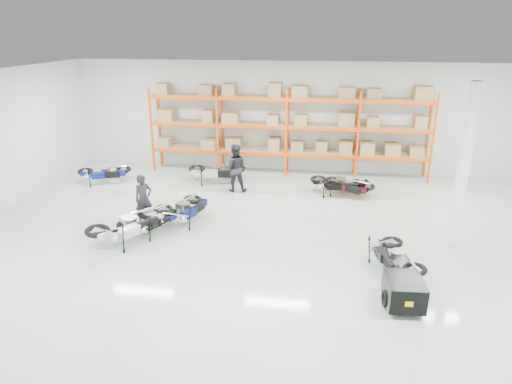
% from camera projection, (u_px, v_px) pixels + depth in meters
% --- Properties ---
extents(room, '(18.00, 18.00, 18.00)m').
position_uv_depth(room, '(267.00, 165.00, 12.35)').
color(room, '#B5CAB7').
rests_on(room, ground).
extents(pallet_rack, '(11.28, 0.98, 3.62)m').
position_uv_depth(pallet_rack, '(287.00, 119.00, 18.34)').
color(pallet_rack, '#F04A0C').
rests_on(pallet_rack, ground).
extents(structural_column, '(0.25, 0.25, 4.50)m').
position_uv_depth(structural_column, '(463.00, 168.00, 12.07)').
color(structural_column, white).
rests_on(structural_column, ground).
extents(moto_blue_centre, '(1.39, 1.98, 1.16)m').
position_uv_depth(moto_blue_centre, '(185.00, 206.00, 14.13)').
color(moto_blue_centre, '#081355').
rests_on(moto_blue_centre, ground).
extents(moto_silver_left, '(1.95, 2.24, 1.31)m').
position_uv_depth(moto_silver_left, '(129.00, 221.00, 12.85)').
color(moto_silver_left, silver).
rests_on(moto_silver_left, ground).
extents(moto_black_far_left, '(1.54, 1.93, 1.12)m').
position_uv_depth(moto_black_far_left, '(151.00, 215.00, 13.43)').
color(moto_black_far_left, black).
rests_on(moto_black_far_left, ground).
extents(moto_touring_right, '(1.24, 1.87, 1.11)m').
position_uv_depth(moto_touring_right, '(395.00, 252.00, 11.25)').
color(moto_touring_right, black).
rests_on(moto_touring_right, ground).
extents(trailer, '(0.86, 1.64, 0.68)m').
position_uv_depth(trailer, '(404.00, 291.00, 9.81)').
color(trailer, black).
rests_on(trailer, ground).
extents(moto_back_a, '(1.92, 1.39, 1.12)m').
position_uv_depth(moto_back_a, '(104.00, 170.00, 17.74)').
color(moto_back_a, navy).
rests_on(moto_back_a, ground).
extents(moto_back_b, '(2.04, 1.23, 1.25)m').
position_uv_depth(moto_back_b, '(217.00, 168.00, 17.77)').
color(moto_back_b, silver).
rests_on(moto_back_b, ground).
extents(moto_back_c, '(1.87, 1.01, 1.18)m').
position_uv_depth(moto_back_c, '(339.00, 180.00, 16.44)').
color(moto_back_c, black).
rests_on(moto_back_c, ground).
extents(moto_back_d, '(1.81, 1.39, 1.05)m').
position_uv_depth(moto_back_d, '(347.00, 183.00, 16.37)').
color(moto_back_d, '#3A0B12').
rests_on(moto_back_d, ground).
extents(person_left, '(0.66, 0.67, 1.55)m').
position_uv_depth(person_left, '(144.00, 199.00, 14.00)').
color(person_left, black).
rests_on(person_left, ground).
extents(person_back, '(0.96, 0.80, 1.79)m').
position_uv_depth(person_back, '(235.00, 168.00, 16.72)').
color(person_back, '#212129').
rests_on(person_back, ground).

